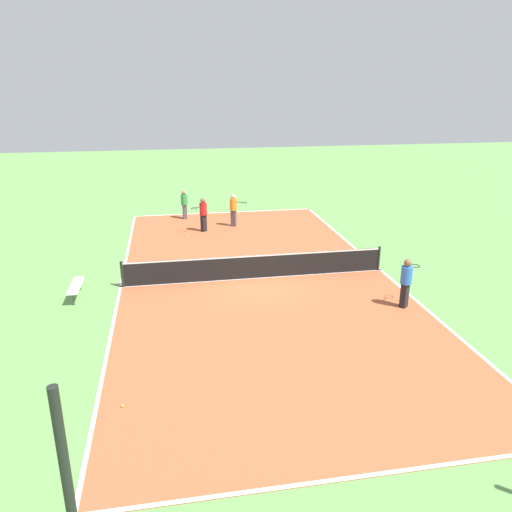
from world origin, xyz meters
The scene contains 11 objects.
ground_plane centered at (0.00, 0.00, 0.00)m, with size 80.00×80.00×0.00m, color #60934C.
court_surface centered at (0.00, 0.00, 0.01)m, with size 10.09×20.66×0.02m.
tennis_net centered at (0.00, 0.00, 0.51)m, with size 9.89×0.10×0.96m.
bench centered at (6.41, 0.62, 0.39)m, with size 0.36×1.61×0.45m.
player_near_blue centered at (-4.34, 3.39, 0.98)m, with size 0.94×0.83×1.66m.
player_coach_red centered at (1.45, -6.67, 0.99)m, with size 0.92×0.86×1.68m.
player_center_orange centered at (-0.15, -7.36, 0.99)m, with size 0.97×0.75×1.68m.
player_far_green centered at (2.26, -9.30, 0.90)m, with size 0.41×0.41×1.56m.
tennis_ball_midcourt centered at (2.29, -5.72, 0.06)m, with size 0.07×0.07×0.07m, color #CCE033.
tennis_ball_right_alley centered at (0.40, -9.63, 0.06)m, with size 0.07×0.07×0.07m, color #CCE033.
tennis_ball_left_sideline centered at (4.39, 7.31, 0.06)m, with size 0.07×0.07×0.07m, color #CCE033.
Camera 1 is at (3.09, 17.29, 7.00)m, focal length 35.00 mm.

